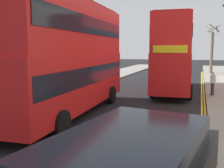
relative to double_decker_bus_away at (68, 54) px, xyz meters
name	(u,v)px	position (x,y,z in m)	size (l,w,h in m)	color
sidewalk_left	(39,96)	(-4.35, 3.87, -2.96)	(4.00, 80.00, 0.14)	gray
kerb_line_outer	(205,116)	(6.55, 1.87, -3.03)	(0.10, 56.00, 0.01)	yellow
kerb_line_inner	(202,115)	(6.39, 1.87, -3.03)	(0.10, 56.00, 0.01)	yellow
double_decker_bus_away	(68,54)	(0.00, 0.00, 0.00)	(3.11, 10.89, 5.64)	red
double_decker_bus_oncoming	(174,53)	(4.22, 9.49, 0.00)	(3.18, 10.91, 5.64)	red
pedestrian_far	(213,83)	(7.06, 7.53, -2.04)	(0.34, 0.22, 1.62)	#2D2D38
street_tree_near	(212,50)	(7.55, 25.78, 0.15)	(1.79, 1.80, 6.38)	#6B6047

